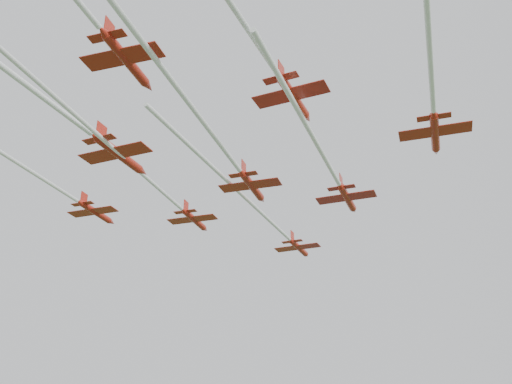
% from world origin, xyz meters
% --- Properties ---
extents(jet_lead, '(13.95, 56.87, 2.50)m').
position_xyz_m(jet_lead, '(-3.82, 6.21, 50.34)').
color(jet_lead, red).
extents(jet_row2_left, '(10.05, 62.53, 2.44)m').
position_xyz_m(jet_row2_left, '(-17.72, -13.12, 50.61)').
color(jet_row2_left, red).
extents(jet_row2_right, '(10.71, 46.50, 2.69)m').
position_xyz_m(jet_row2_right, '(7.63, -8.22, 51.18)').
color(jet_row2_right, red).
extents(jet_row3_left, '(10.38, 55.20, 2.40)m').
position_xyz_m(jet_row3_left, '(-31.93, -16.93, 50.46)').
color(jet_row3_left, red).
extents(jet_row3_mid, '(9.97, 62.02, 2.62)m').
position_xyz_m(jet_row3_mid, '(-5.29, -23.86, 50.18)').
color(jet_row3_mid, red).
extents(jet_row3_right, '(8.73, 42.49, 2.57)m').
position_xyz_m(jet_row3_right, '(19.99, -24.10, 51.40)').
color(jet_row3_right, red).
extents(jet_row4_left, '(15.88, 65.98, 2.86)m').
position_xyz_m(jet_row4_left, '(-21.74, -36.40, 50.76)').
color(jet_row4_left, red).
extents(jet_row4_right, '(12.48, 44.17, 2.61)m').
position_xyz_m(jet_row4_right, '(2.87, -33.71, 53.00)').
color(jet_row4_right, red).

